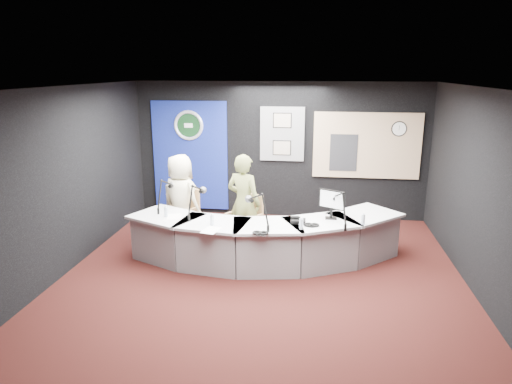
# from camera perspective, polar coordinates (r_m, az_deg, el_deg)

# --- Properties ---
(ground) EXTENTS (6.00, 6.00, 0.00)m
(ground) POSITION_cam_1_polar(r_m,az_deg,el_deg) (7.04, 0.77, -10.45)
(ground) COLOR black
(ground) RESTS_ON ground
(ceiling) EXTENTS (6.00, 6.00, 0.02)m
(ceiling) POSITION_cam_1_polar(r_m,az_deg,el_deg) (6.35, 0.86, 12.97)
(ceiling) COLOR silver
(ceiling) RESTS_ON ground
(wall_back) EXTENTS (6.00, 0.02, 2.80)m
(wall_back) POSITION_cam_1_polar(r_m,az_deg,el_deg) (9.48, 2.97, 5.18)
(wall_back) COLOR black
(wall_back) RESTS_ON ground
(wall_front) EXTENTS (6.00, 0.02, 2.80)m
(wall_front) POSITION_cam_1_polar(r_m,az_deg,el_deg) (3.77, -4.71, -10.82)
(wall_front) COLOR black
(wall_front) RESTS_ON ground
(wall_left) EXTENTS (0.02, 6.00, 2.80)m
(wall_left) POSITION_cam_1_polar(r_m,az_deg,el_deg) (7.52, -22.55, 1.36)
(wall_left) COLOR black
(wall_left) RESTS_ON ground
(wall_right) EXTENTS (0.02, 6.00, 2.80)m
(wall_right) POSITION_cam_1_polar(r_m,az_deg,el_deg) (6.89, 26.41, -0.25)
(wall_right) COLOR black
(wall_right) RESTS_ON ground
(broadcast_desk) EXTENTS (4.50, 1.90, 0.75)m
(broadcast_desk) POSITION_cam_1_polar(r_m,az_deg,el_deg) (7.40, 0.90, -5.97)
(broadcast_desk) COLOR #B9BBBE
(broadcast_desk) RESTS_ON ground
(backdrop_panel) EXTENTS (1.60, 0.05, 2.30)m
(backdrop_panel) POSITION_cam_1_polar(r_m,az_deg,el_deg) (9.81, -8.22, 4.49)
(backdrop_panel) COLOR navy
(backdrop_panel) RESTS_ON wall_back
(agency_seal) EXTENTS (0.63, 0.07, 0.63)m
(agency_seal) POSITION_cam_1_polar(r_m,az_deg,el_deg) (9.67, -8.43, 8.24)
(agency_seal) COLOR silver
(agency_seal) RESTS_ON backdrop_panel
(seal_center) EXTENTS (0.48, 0.01, 0.48)m
(seal_center) POSITION_cam_1_polar(r_m,az_deg,el_deg) (9.68, -8.42, 8.24)
(seal_center) COLOR black
(seal_center) RESTS_ON backdrop_panel
(pinboard) EXTENTS (0.90, 0.04, 1.10)m
(pinboard) POSITION_cam_1_polar(r_m,az_deg,el_deg) (9.39, 3.29, 7.24)
(pinboard) COLOR slate
(pinboard) RESTS_ON wall_back
(framed_photo_upper) EXTENTS (0.34, 0.02, 0.27)m
(framed_photo_upper) POSITION_cam_1_polar(r_m,az_deg,el_deg) (9.32, 3.30, 8.92)
(framed_photo_upper) COLOR gray
(framed_photo_upper) RESTS_ON pinboard
(framed_photo_lower) EXTENTS (0.34, 0.02, 0.27)m
(framed_photo_lower) POSITION_cam_1_polar(r_m,az_deg,el_deg) (9.40, 3.25, 5.53)
(framed_photo_lower) COLOR gray
(framed_photo_lower) RESTS_ON pinboard
(booth_window_frame) EXTENTS (2.12, 0.06, 1.32)m
(booth_window_frame) POSITION_cam_1_polar(r_m,az_deg,el_deg) (9.45, 13.66, 5.66)
(booth_window_frame) COLOR tan
(booth_window_frame) RESTS_ON wall_back
(booth_glow) EXTENTS (2.00, 0.02, 1.20)m
(booth_glow) POSITION_cam_1_polar(r_m,az_deg,el_deg) (9.44, 13.66, 5.65)
(booth_glow) COLOR beige
(booth_glow) RESTS_ON booth_window_frame
(equipment_rack) EXTENTS (0.55, 0.02, 0.75)m
(equipment_rack) POSITION_cam_1_polar(r_m,az_deg,el_deg) (9.40, 10.88, 4.85)
(equipment_rack) COLOR black
(equipment_rack) RESTS_ON booth_window_frame
(wall_clock) EXTENTS (0.28, 0.01, 0.28)m
(wall_clock) POSITION_cam_1_polar(r_m,az_deg,el_deg) (9.45, 17.46, 7.54)
(wall_clock) COLOR white
(wall_clock) RESTS_ON booth_window_frame
(armchair_left) EXTENTS (0.78, 0.78, 1.05)m
(armchair_left) POSITION_cam_1_polar(r_m,az_deg,el_deg) (8.30, -9.29, -2.69)
(armchair_left) COLOR #A2774A
(armchair_left) RESTS_ON ground
(armchair_right) EXTENTS (0.78, 0.78, 0.99)m
(armchair_right) POSITION_cam_1_polar(r_m,az_deg,el_deg) (7.85, -1.53, -3.78)
(armchair_right) COLOR #A2774A
(armchair_right) RESTS_ON ground
(draped_jacket) EXTENTS (0.50, 0.30, 0.70)m
(draped_jacket) POSITION_cam_1_polar(r_m,az_deg,el_deg) (8.52, -9.67, -1.57)
(draped_jacket) COLOR #656256
(draped_jacket) RESTS_ON armchair_left
(person_man) EXTENTS (0.93, 0.80, 1.60)m
(person_man) POSITION_cam_1_polar(r_m,az_deg,el_deg) (8.22, -9.37, -0.85)
(person_man) COLOR beige
(person_man) RESTS_ON ground
(person_woman) EXTENTS (0.72, 0.59, 1.68)m
(person_woman) POSITION_cam_1_polar(r_m,az_deg,el_deg) (7.74, -1.54, -1.37)
(person_woman) COLOR olive
(person_woman) RESTS_ON ground
(computer_monitor) EXTENTS (0.40, 0.23, 0.30)m
(computer_monitor) POSITION_cam_1_polar(r_m,az_deg,el_deg) (7.22, 9.45, -0.90)
(computer_monitor) COLOR black
(computer_monitor) RESTS_ON broadcast_desk
(desk_phone) EXTENTS (0.23, 0.18, 0.06)m
(desk_phone) POSITION_cam_1_polar(r_m,az_deg,el_deg) (7.06, 5.29, -3.65)
(desk_phone) COLOR black
(desk_phone) RESTS_ON broadcast_desk
(headphones_near) EXTENTS (0.19, 0.19, 0.03)m
(headphones_near) POSITION_cam_1_polar(r_m,az_deg,el_deg) (6.94, 6.95, -4.10)
(headphones_near) COLOR black
(headphones_near) RESTS_ON broadcast_desk
(headphones_far) EXTENTS (0.20, 0.20, 0.03)m
(headphones_far) POSITION_cam_1_polar(r_m,az_deg,el_deg) (6.56, 0.55, -5.14)
(headphones_far) COLOR black
(headphones_far) RESTS_ON broadcast_desk
(paper_stack) EXTENTS (0.29, 0.36, 0.00)m
(paper_stack) POSITION_cam_1_polar(r_m,az_deg,el_deg) (7.42, -10.19, -3.07)
(paper_stack) COLOR white
(paper_stack) RESTS_ON broadcast_desk
(notepad) EXTENTS (0.28, 0.35, 0.00)m
(notepad) POSITION_cam_1_polar(r_m,az_deg,el_deg) (6.75, -5.65, -4.77)
(notepad) COLOR white
(notepad) RESTS_ON broadcast_desk
(boom_mic_a) EXTENTS (0.17, 0.74, 0.60)m
(boom_mic_a) POSITION_cam_1_polar(r_m,az_deg,el_deg) (7.80, -11.27, 0.06)
(boom_mic_a) COLOR black
(boom_mic_a) RESTS_ON broadcast_desk
(boom_mic_b) EXTENTS (0.20, 0.73, 0.60)m
(boom_mic_b) POSITION_cam_1_polar(r_m,az_deg,el_deg) (7.37, -7.51, -0.66)
(boom_mic_b) COLOR black
(boom_mic_b) RESTS_ON broadcast_desk
(boom_mic_c) EXTENTS (0.48, 0.62, 0.60)m
(boom_mic_c) POSITION_cam_1_polar(r_m,az_deg,el_deg) (6.82, 0.26, -1.84)
(boom_mic_c) COLOR black
(boom_mic_c) RESTS_ON broadcast_desk
(boom_mic_d) EXTENTS (0.30, 0.71, 0.60)m
(boom_mic_d) POSITION_cam_1_polar(r_m,az_deg,el_deg) (7.01, 10.36, -1.62)
(boom_mic_d) COLOR black
(boom_mic_d) RESTS_ON broadcast_desk
(water_bottles) EXTENTS (3.15, 0.40, 0.18)m
(water_bottles) POSITION_cam_1_polar(r_m,az_deg,el_deg) (6.97, 0.61, -3.26)
(water_bottles) COLOR silver
(water_bottles) RESTS_ON broadcast_desk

